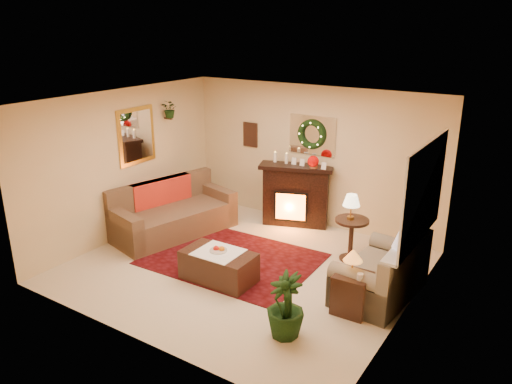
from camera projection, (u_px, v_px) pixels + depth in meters
The scene contains 31 objects.
floor at pixel (244, 267), 7.83m from camera, with size 5.00×5.00×0.00m, color beige.
ceiling at pixel (242, 101), 6.99m from camera, with size 5.00×5.00×0.00m, color white.
wall_back at pixel (312, 156), 9.20m from camera, with size 5.00×5.00×0.00m, color #EFD88C.
wall_front at pixel (131, 242), 5.63m from camera, with size 5.00×5.00×0.00m, color #EFD88C.
wall_left at pixel (125, 164), 8.70m from camera, with size 4.50×4.50×0.00m, color #EFD88C.
wall_right at pixel (411, 224), 6.13m from camera, with size 4.50×4.50×0.00m, color #EFD88C.
area_rug at pixel (232, 259), 8.09m from camera, with size 2.63×1.97×0.01m, color #6F030D.
sofa at pixel (174, 211), 8.94m from camera, with size 0.97×2.20×0.95m, color brown.
red_throw at pixel (177, 208), 9.04m from camera, with size 0.74×1.20×0.02m, color red.
fireplace at pixel (296, 197), 9.33m from camera, with size 1.20×0.38×1.10m, color black.
poinsettia at pixel (313, 161), 8.87m from camera, with size 0.20×0.20×0.20m, color #C90301.
mantel_candle_a at pixel (275, 157), 9.29m from camera, with size 0.06×0.06×0.19m, color white.
mantel_candle_b at pixel (287, 159), 9.20m from camera, with size 0.06×0.06×0.19m, color silver.
mantel_mirror at pixel (312, 135), 9.05m from camera, with size 0.92×0.02×0.72m, color white.
wreath at pixel (311, 135), 9.01m from camera, with size 0.55×0.55×0.11m, color #194719.
wall_art at pixel (250, 135), 9.80m from camera, with size 0.32×0.03×0.48m, color #381E11.
gold_mirror at pixel (136, 136), 8.78m from camera, with size 0.03×0.84×1.00m, color gold.
hanging_plant at pixel (171, 118), 9.23m from camera, with size 0.33×0.28×0.36m, color #194719.
loveseat at pixel (381, 268), 6.92m from camera, with size 0.86×1.48×0.86m, color #9E9583.
window_frame at pixel (424, 192), 6.49m from camera, with size 0.03×1.86×1.36m, color white.
window_glass at pixel (423, 192), 6.50m from camera, with size 0.02×1.70×1.22m, color black.
window_sill at pixel (411, 238), 6.76m from camera, with size 0.22×1.86×0.04m, color white.
mini_tree at pixel (400, 238), 6.37m from camera, with size 0.18×0.18×0.27m, color white.
sill_plant at pixel (426, 208), 7.25m from camera, with size 0.27×0.22×0.49m, color #143D10.
side_table_round at pixel (351, 241), 7.99m from camera, with size 0.54×0.54×0.70m, color black.
lamp_cream at pixel (351, 209), 7.81m from camera, with size 0.27×0.27×0.42m, color #FFF2BD.
end_table_square at pixel (352, 293), 6.56m from camera, with size 0.45×0.45×0.55m, color #4E351E.
lamp_tiffany at pixel (353, 260), 6.43m from camera, with size 0.25×0.25×0.37m, color #FD9E12.
coffee_table at pixel (219, 267), 7.38m from camera, with size 1.08×0.59×0.45m, color #431D0E.
fruit_bowl at pixel (218, 252), 7.33m from camera, with size 0.26×0.26×0.06m, color beige.
floor_palm at pixel (285, 303), 5.99m from camera, with size 1.40×1.40×2.50m, color #29642A.
Camera 1 is at (3.98, -5.79, 3.66)m, focal length 35.00 mm.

